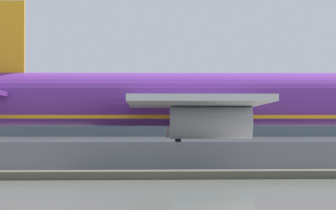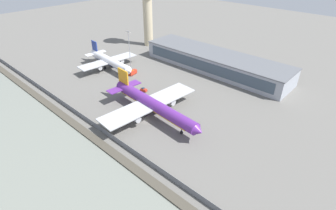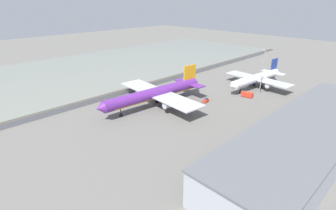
{
  "view_description": "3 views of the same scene",
  "coord_description": "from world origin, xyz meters",
  "px_view_note": "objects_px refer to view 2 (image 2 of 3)",
  "views": [
    {
      "loc": [
        -12.23,
        -80.99,
        2.88
      ],
      "look_at": [
        -3.73,
        6.64,
        5.31
      ],
      "focal_mm": 105.0,
      "sensor_mm": 36.0,
      "label": 1
    },
    {
      "loc": [
        65.32,
        -57.43,
        60.39
      ],
      "look_at": [
        1.95,
        11.57,
        3.17
      ],
      "focal_mm": 28.0,
      "sensor_mm": 36.0,
      "label": 2
    },
    {
      "loc": [
        67.08,
        81.0,
        42.04
      ],
      "look_at": [
        1.35,
        13.98,
        3.65
      ],
      "focal_mm": 28.0,
      "sensor_mm": 36.0,
      "label": 3
    }
  ],
  "objects_px": {
    "ops_van": "(133,72)",
    "apron_light_mast_apron_west": "(129,49)",
    "baggage_tug": "(144,90)",
    "passenger_jet_white": "(109,61)",
    "cargo_jet_purple": "(152,104)",
    "control_tower": "(147,9)"
  },
  "relations": [
    {
      "from": "ops_van",
      "to": "control_tower",
      "type": "distance_m",
      "value": 55.22
    },
    {
      "from": "passenger_jet_white",
      "to": "ops_van",
      "type": "bearing_deg",
      "value": 14.62
    },
    {
      "from": "cargo_jet_purple",
      "to": "apron_light_mast_apron_west",
      "type": "height_order",
      "value": "apron_light_mast_apron_west"
    },
    {
      "from": "ops_van",
      "to": "apron_light_mast_apron_west",
      "type": "distance_m",
      "value": 12.65
    },
    {
      "from": "apron_light_mast_apron_west",
      "to": "passenger_jet_white",
      "type": "bearing_deg",
      "value": -144.51
    },
    {
      "from": "cargo_jet_purple",
      "to": "ops_van",
      "type": "distance_m",
      "value": 42.89
    },
    {
      "from": "passenger_jet_white",
      "to": "baggage_tug",
      "type": "distance_m",
      "value": 34.47
    },
    {
      "from": "baggage_tug",
      "to": "passenger_jet_white",
      "type": "bearing_deg",
      "value": 171.0
    },
    {
      "from": "passenger_jet_white",
      "to": "control_tower",
      "type": "height_order",
      "value": "control_tower"
    },
    {
      "from": "cargo_jet_purple",
      "to": "apron_light_mast_apron_west",
      "type": "xyz_separation_m",
      "value": [
        -42.14,
        24.5,
        6.82
      ]
    },
    {
      "from": "baggage_tug",
      "to": "control_tower",
      "type": "height_order",
      "value": "control_tower"
    },
    {
      "from": "cargo_jet_purple",
      "to": "passenger_jet_white",
      "type": "relative_size",
      "value": 1.27
    },
    {
      "from": "passenger_jet_white",
      "to": "ops_van",
      "type": "xyz_separation_m",
      "value": [
        15.12,
        3.95,
        -3.62
      ]
    },
    {
      "from": "baggage_tug",
      "to": "control_tower",
      "type": "relative_size",
      "value": 0.08
    },
    {
      "from": "control_tower",
      "to": "apron_light_mast_apron_west",
      "type": "xyz_separation_m",
      "value": [
        24.41,
        -37.4,
        -11.9
      ]
    },
    {
      "from": "passenger_jet_white",
      "to": "baggage_tug",
      "type": "xyz_separation_m",
      "value": [
        33.8,
        -5.36,
        -4.09
      ]
    },
    {
      "from": "control_tower",
      "to": "ops_van",
      "type": "bearing_deg",
      "value": -53.86
    },
    {
      "from": "cargo_jet_purple",
      "to": "control_tower",
      "type": "distance_m",
      "value": 92.8
    },
    {
      "from": "control_tower",
      "to": "passenger_jet_white",
      "type": "bearing_deg",
      "value": -71.97
    },
    {
      "from": "cargo_jet_purple",
      "to": "ops_van",
      "type": "relative_size",
      "value": 9.41
    },
    {
      "from": "baggage_tug",
      "to": "ops_van",
      "type": "relative_size",
      "value": 0.63
    },
    {
      "from": "passenger_jet_white",
      "to": "baggage_tug",
      "type": "relative_size",
      "value": 11.84
    }
  ]
}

